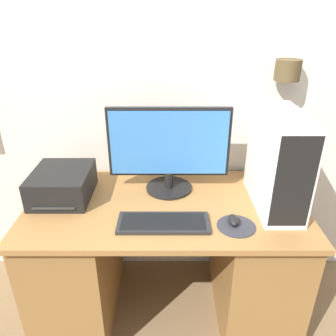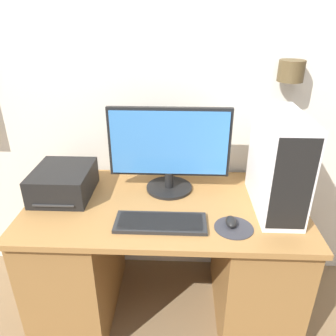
% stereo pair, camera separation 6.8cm
% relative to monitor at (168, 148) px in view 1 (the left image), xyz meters
% --- Properties ---
extents(wall_back, '(6.40, 0.19, 2.70)m').
position_rel_monitor_xyz_m(wall_back, '(-0.03, 0.28, 0.34)').
color(wall_back, silver).
rests_on(wall_back, ground_plane).
extents(desk, '(1.46, 0.76, 0.76)m').
position_rel_monitor_xyz_m(desk, '(-0.02, -0.16, -0.62)').
color(desk, olive).
rests_on(desk, ground_plane).
extents(monitor, '(0.66, 0.26, 0.47)m').
position_rel_monitor_xyz_m(monitor, '(0.00, 0.00, 0.00)').
color(monitor, black).
rests_on(monitor, desk).
extents(keyboard, '(0.44, 0.17, 0.02)m').
position_rel_monitor_xyz_m(keyboard, '(-0.03, -0.35, -0.24)').
color(keyboard, black).
rests_on(keyboard, desk).
extents(mousepad, '(0.18, 0.18, 0.00)m').
position_rel_monitor_xyz_m(mousepad, '(0.32, -0.36, -0.25)').
color(mousepad, '#2D2D33').
rests_on(mousepad, desk).
extents(mouse, '(0.05, 0.09, 0.04)m').
position_rel_monitor_xyz_m(mouse, '(0.31, -0.35, -0.23)').
color(mouse, black).
rests_on(mouse, mousepad).
extents(computer_tower, '(0.20, 0.48, 0.49)m').
position_rel_monitor_xyz_m(computer_tower, '(0.54, -0.16, -0.01)').
color(computer_tower, white).
rests_on(computer_tower, desk).
extents(printer, '(0.30, 0.35, 0.15)m').
position_rel_monitor_xyz_m(printer, '(-0.57, -0.09, -0.18)').
color(printer, black).
rests_on(printer, desk).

